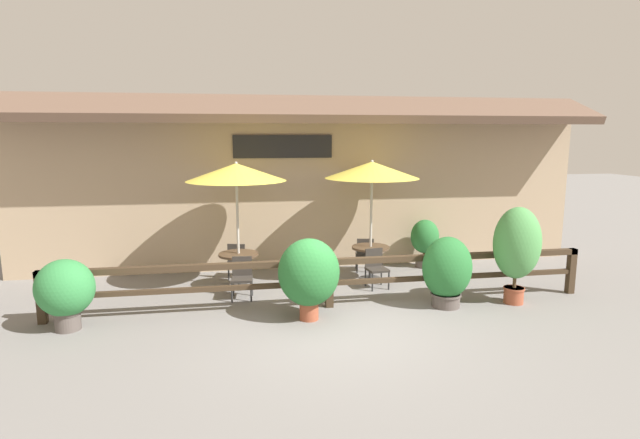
# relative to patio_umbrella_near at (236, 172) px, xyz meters

# --- Properties ---
(ground_plane) EXTENTS (60.00, 60.00, 0.00)m
(ground_plane) POSITION_rel_patio_umbrella_near_xyz_m (1.70, -2.59, -2.50)
(ground_plane) COLOR slate
(building_facade) EXTENTS (14.28, 1.49, 4.23)m
(building_facade) POSITION_rel_patio_umbrella_near_xyz_m (1.70, 1.52, -0.34)
(building_facade) COLOR tan
(building_facade) RESTS_ON ground
(patio_railing) EXTENTS (10.40, 0.14, 0.95)m
(patio_railing) POSITION_rel_patio_umbrella_near_xyz_m (1.70, -1.54, -1.81)
(patio_railing) COLOR #3D2D1E
(patio_railing) RESTS_ON ground
(patio_umbrella_near) EXTENTS (2.10, 2.10, 2.73)m
(patio_umbrella_near) POSITION_rel_patio_umbrella_near_xyz_m (0.00, 0.00, 0.00)
(patio_umbrella_near) COLOR #B7B2A8
(patio_umbrella_near) RESTS_ON ground
(dining_table_near) EXTENTS (0.85, 0.85, 0.76)m
(dining_table_near) POSITION_rel_patio_umbrella_near_xyz_m (0.00, -0.00, -1.89)
(dining_table_near) COLOR #4C3826
(dining_table_near) RESTS_ON ground
(chair_near_streetside) EXTENTS (0.45, 0.45, 0.84)m
(chair_near_streetside) POSITION_rel_patio_umbrella_near_xyz_m (0.06, -0.72, -2.04)
(chair_near_streetside) COLOR #332D28
(chair_near_streetside) RESTS_ON ground
(chair_near_wallside) EXTENTS (0.51, 0.51, 0.84)m
(chair_near_wallside) POSITION_rel_patio_umbrella_near_xyz_m (-0.02, 0.72, -2.04)
(chair_near_wallside) COLOR #332D28
(chair_near_wallside) RESTS_ON ground
(patio_umbrella_middle) EXTENTS (2.10, 2.10, 2.73)m
(patio_umbrella_middle) POSITION_rel_patio_umbrella_near_xyz_m (2.98, 0.17, 0.00)
(patio_umbrella_middle) COLOR #B7B2A8
(patio_umbrella_middle) RESTS_ON ground
(dining_table_middle) EXTENTS (0.85, 0.85, 0.76)m
(dining_table_middle) POSITION_rel_patio_umbrella_near_xyz_m (2.98, 0.17, -1.89)
(dining_table_middle) COLOR #4C3826
(dining_table_middle) RESTS_ON ground
(chair_middle_streetside) EXTENTS (0.47, 0.47, 0.84)m
(chair_middle_streetside) POSITION_rel_patio_umbrella_near_xyz_m (2.93, -0.47, -2.04)
(chair_middle_streetside) COLOR #332D28
(chair_middle_streetside) RESTS_ON ground
(chair_middle_wallside) EXTENTS (0.49, 0.49, 0.84)m
(chair_middle_wallside) POSITION_rel_patio_umbrella_near_xyz_m (3.01, 0.80, -2.04)
(chair_middle_wallside) COLOR #332D28
(chair_middle_wallside) RESTS_ON ground
(potted_plant_corner_fern) EXTENTS (0.95, 0.86, 1.37)m
(potted_plant_corner_fern) POSITION_rel_patio_umbrella_near_xyz_m (3.92, -1.89, -1.78)
(potted_plant_corner_fern) COLOR #564C47
(potted_plant_corner_fern) RESTS_ON ground
(potted_plant_broad_leaf) EXTENTS (1.10, 0.99, 1.48)m
(potted_plant_broad_leaf) POSITION_rel_patio_umbrella_near_xyz_m (1.22, -2.12, -1.65)
(potted_plant_broad_leaf) COLOR #9E4C33
(potted_plant_broad_leaf) RESTS_ON ground
(potted_plant_entrance_palm) EXTENTS (0.96, 0.86, 1.23)m
(potted_plant_entrance_palm) POSITION_rel_patio_umbrella_near_xyz_m (-2.90, -1.92, -1.80)
(potted_plant_entrance_palm) COLOR #564C47
(potted_plant_entrance_palm) RESTS_ON ground
(potted_plant_tall_tropical) EXTENTS (0.92, 0.82, 1.92)m
(potted_plant_tall_tropical) POSITION_rel_patio_umbrella_near_xyz_m (5.32, -1.93, -1.34)
(potted_plant_tall_tropical) COLOR #9E4C33
(potted_plant_tall_tropical) RESTS_ON ground
(potted_plant_small_flowering) EXTENTS (0.71, 0.64, 1.20)m
(potted_plant_small_flowering) POSITION_rel_patio_umbrella_near_xyz_m (4.59, 0.96, -1.80)
(potted_plant_small_flowering) COLOR #564C47
(potted_plant_small_flowering) RESTS_ON ground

